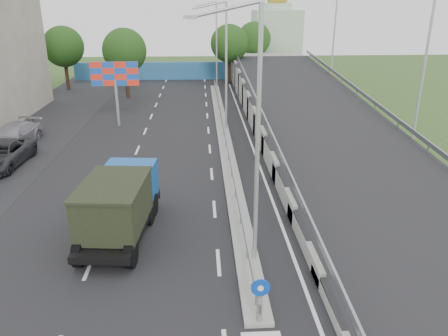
{
  "coord_description": "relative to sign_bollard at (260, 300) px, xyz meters",
  "views": [
    {
      "loc": [
        -1.82,
        -9.56,
        10.19
      ],
      "look_at": [
        -0.68,
        11.31,
        2.2
      ],
      "focal_mm": 35.0,
      "sensor_mm": 36.0,
      "label": 1
    }
  ],
  "objects": [
    {
      "name": "road_surface",
      "position": [
        -3.0,
        17.83,
        -1.03
      ],
      "size": [
        26.0,
        90.0,
        0.04
      ],
      "primitive_type": "cube",
      "color": "black",
      "rests_on": "ground"
    },
    {
      "name": "median",
      "position": [
        0.0,
        21.83,
        -0.93
      ],
      "size": [
        1.0,
        44.0,
        0.2
      ],
      "primitive_type": "cube",
      "color": "gray",
      "rests_on": "ground"
    },
    {
      "name": "overpass_ramp",
      "position": [
        7.5,
        21.83,
        0.72
      ],
      "size": [
        10.0,
        50.0,
        3.5
      ],
      "color": "gray",
      "rests_on": "ground"
    },
    {
      "name": "median_guardrail",
      "position": [
        0.0,
        21.83,
        -0.28
      ],
      "size": [
        0.09,
        44.0,
        0.71
      ],
      "color": "gray",
      "rests_on": "median"
    },
    {
      "name": "sign_bollard",
      "position": [
        0.0,
        0.0,
        0.0
      ],
      "size": [
        0.64,
        0.23,
        1.67
      ],
      "color": "black",
      "rests_on": "median"
    },
    {
      "name": "lamp_post_near",
      "position": [
        0.11,
        3.83,
        4.77
      ],
      "size": [
        2.74,
        0.18,
        10.08
      ],
      "color": "#B2B5B7",
      "rests_on": "median"
    },
    {
      "name": "lamp_post_mid",
      "position": [
        0.11,
        23.83,
        4.77
      ],
      "size": [
        2.74,
        0.18,
        10.08
      ],
      "color": "#B2B5B7",
      "rests_on": "median"
    },
    {
      "name": "lamp_post_far",
      "position": [
        0.11,
        43.83,
        4.77
      ],
      "size": [
        2.74,
        0.18,
        10.08
      ],
      "color": "#B2B5B7",
      "rests_on": "median"
    },
    {
      "name": "blue_wall",
      "position": [
        -4.0,
        49.83,
        0.17
      ],
      "size": [
        30.0,
        0.5,
        2.4
      ],
      "primitive_type": "cube",
      "color": "teal",
      "rests_on": "ground"
    },
    {
      "name": "church",
      "position": [
        10.0,
        57.83,
        4.28
      ],
      "size": [
        7.0,
        7.0,
        13.8
      ],
      "color": "#B2CCAD",
      "rests_on": "ground"
    },
    {
      "name": "billboard",
      "position": [
        -9.0,
        25.83,
        3.15
      ],
      "size": [
        4.0,
        0.24,
        5.5
      ],
      "color": "#B2B5B7",
      "rests_on": "ground"
    },
    {
      "name": "tree_left_mid",
      "position": [
        -10.0,
        37.83,
        4.14
      ],
      "size": [
        4.8,
        4.8,
        7.6
      ],
      "color": "black",
      "rests_on": "ground"
    },
    {
      "name": "tree_median_far",
      "position": [
        2.0,
        45.83,
        4.14
      ],
      "size": [
        4.8,
        4.8,
        7.6
      ],
      "color": "black",
      "rests_on": "ground"
    },
    {
      "name": "tree_left_far",
      "position": [
        -18.0,
        42.83,
        4.14
      ],
      "size": [
        4.8,
        4.8,
        7.6
      ],
      "color": "black",
      "rests_on": "ground"
    },
    {
      "name": "tree_ramp_far",
      "position": [
        6.0,
        52.83,
        4.14
      ],
      "size": [
        4.8,
        4.8,
        7.6
      ],
      "color": "black",
      "rests_on": "ground"
    },
    {
      "name": "dump_truck",
      "position": [
        -5.58,
        6.47,
        0.61
      ],
      "size": [
        3.09,
        6.92,
        2.97
      ],
      "rotation": [
        0.0,
        0.0,
        -0.09
      ],
      "color": "black",
      "rests_on": "ground"
    },
    {
      "name": "parked_car_c",
      "position": [
        -14.92,
        15.99,
        -0.23
      ],
      "size": [
        2.99,
        5.95,
        1.62
      ],
      "primitive_type": "imported",
      "rotation": [
        0.0,
        0.0,
        -0.05
      ],
      "color": "#2A2B2E",
      "rests_on": "ground"
    },
    {
      "name": "parked_car_d",
      "position": [
        -15.89,
        20.51,
        -0.22
      ],
      "size": [
        3.15,
        5.9,
        1.63
      ],
      "primitive_type": "imported",
      "rotation": [
        0.0,
        0.0,
        -0.16
      ],
      "color": "gray",
      "rests_on": "ground"
    }
  ]
}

